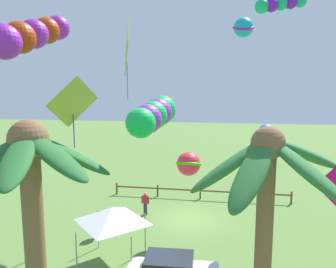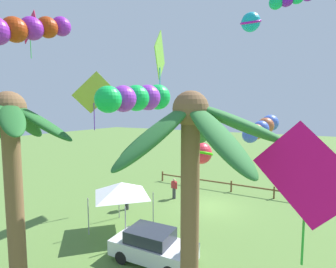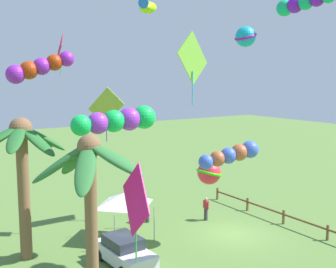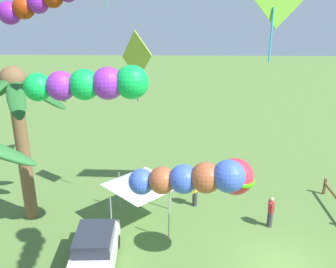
% 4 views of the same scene
% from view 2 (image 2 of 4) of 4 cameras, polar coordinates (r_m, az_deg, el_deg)
% --- Properties ---
extents(ground_plane, '(120.00, 120.00, 0.00)m').
position_cam_2_polar(ground_plane, '(19.37, 9.16, -15.64)').
color(ground_plane, '#567A38').
extents(palm_tree_0, '(4.81, 4.96, 7.64)m').
position_cam_2_polar(palm_tree_0, '(11.17, -31.42, -1.70)').
color(palm_tree_0, brown).
rests_on(palm_tree_0, ground).
extents(palm_tree_1, '(4.83, 4.73, 7.47)m').
position_cam_2_polar(palm_tree_1, '(6.99, 5.11, -5.64)').
color(palm_tree_1, brown).
rests_on(palm_tree_1, ground).
extents(rail_fence, '(13.62, 0.12, 0.95)m').
position_cam_2_polar(rail_fence, '(22.72, 13.89, -10.91)').
color(rail_fence, brown).
rests_on(rail_fence, ground).
extents(parked_car_1, '(3.98, 1.88, 1.51)m').
position_cam_2_polar(parked_car_1, '(12.81, -3.46, -23.56)').
color(parked_car_1, silver).
rests_on(parked_car_1, ground).
extents(spectator_0, '(0.46, 0.41, 1.59)m').
position_cam_2_polar(spectator_0, '(18.60, -9.15, -13.88)').
color(spectator_0, '#38383D').
rests_on(spectator_0, ground).
extents(spectator_1, '(0.55, 0.26, 1.59)m').
position_cam_2_polar(spectator_1, '(20.46, 1.37, -11.99)').
color(spectator_1, '#38383D').
rests_on(spectator_1, ground).
extents(festival_tent, '(2.86, 2.86, 2.85)m').
position_cam_2_polar(festival_tent, '(15.12, -10.32, -11.90)').
color(festival_tent, '#9E9EA3').
rests_on(festival_tent, ground).
extents(kite_diamond_0, '(2.52, 0.55, 3.52)m').
position_cam_2_polar(kite_diamond_0, '(6.96, 28.39, -8.19)').
color(kite_diamond_0, '#E40C70').
extents(kite_diamond_2, '(1.20, 3.33, 4.89)m').
position_cam_2_polar(kite_diamond_2, '(19.91, -1.82, 16.84)').
color(kite_diamond_2, '#7EC63B').
extents(kite_tube_3, '(1.19, 3.62, 1.78)m').
position_cam_2_polar(kite_tube_3, '(12.54, -28.78, 19.82)').
color(kite_tube_3, purple).
extents(kite_tube_5, '(1.26, 4.66, 1.38)m').
position_cam_2_polar(kite_tube_5, '(11.73, -6.39, 7.96)').
color(kite_tube_5, '#12C64A').
extents(kite_ball_7, '(1.57, 1.56, 1.37)m').
position_cam_2_polar(kite_ball_7, '(16.29, 7.37, -4.22)').
color(kite_ball_7, '#F12C3F').
extents(kite_diamond_8, '(1.86, 0.46, 2.62)m').
position_cam_2_polar(kite_diamond_8, '(17.11, -28.39, 20.09)').
color(kite_diamond_8, '#C20F39').
extents(kite_diamond_9, '(1.87, 1.59, 3.34)m').
position_cam_2_polar(kite_diamond_9, '(15.38, -16.21, 8.65)').
color(kite_diamond_9, '#A7C437').
extents(kite_ball_10, '(1.16, 1.14, 1.02)m').
position_cam_2_polar(kite_ball_10, '(15.85, 17.91, 22.58)').
color(kite_ball_10, '#12A7C1').
extents(kite_tube_11, '(1.31, 3.02, 1.23)m').
position_cam_2_polar(kite_tube_11, '(13.25, 20.19, 1.29)').
color(kite_tube_11, blue).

